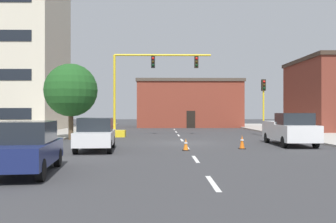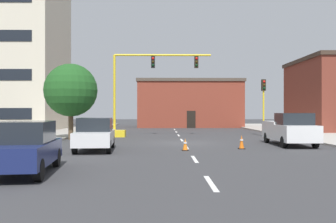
{
  "view_description": "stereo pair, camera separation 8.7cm",
  "coord_description": "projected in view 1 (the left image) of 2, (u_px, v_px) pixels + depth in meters",
  "views": [
    {
      "loc": [
        -1.47,
        -24.75,
        2.06
      ],
      "look_at": [
        -0.93,
        7.26,
        2.09
      ],
      "focal_mm": 39.99,
      "sensor_mm": 36.0,
      "label": 1
    },
    {
      "loc": [
        -1.39,
        -24.75,
        2.06
      ],
      "look_at": [
        -0.93,
        7.26,
        2.09
      ],
      "focal_mm": 39.99,
      "sensor_mm": 36.0,
      "label": 2
    }
  ],
  "objects": [
    {
      "name": "ground_plane",
      "position": [
        184.0,
        143.0,
        24.77
      ],
      "size": [
        160.0,
        160.0,
        0.0
      ],
      "primitive_type": "plane",
      "color": "#38383A"
    },
    {
      "name": "lane_stripe_seg_3",
      "position": [
        182.0,
        140.0,
        27.27
      ],
      "size": [
        0.16,
        2.4,
        0.01
      ],
      "primitive_type": "cube",
      "color": "silver",
      "rests_on": "ground_plane"
    },
    {
      "name": "lane_stripe_seg_2",
      "position": [
        187.0,
        147.0,
        21.77
      ],
      "size": [
        0.16,
        2.4,
        0.01
      ],
      "primitive_type": "cube",
      "color": "silver",
      "rests_on": "ground_plane"
    },
    {
      "name": "sedan_white_near_left",
      "position": [
        96.0,
        134.0,
        19.88
      ],
      "size": [
        2.19,
        4.63,
        1.74
      ],
      "color": "white",
      "rests_on": "ground_plane"
    },
    {
      "name": "building_brick_center",
      "position": [
        189.0,
        104.0,
        51.63
      ],
      "size": [
        14.05,
        8.47,
        6.38
      ],
      "color": "brown",
      "rests_on": "ground_plane"
    },
    {
      "name": "sedan_navy_mid_left",
      "position": [
        25.0,
        147.0,
        12.46
      ],
      "size": [
        2.34,
        4.68,
        1.74
      ],
      "color": "navy",
      "rests_on": "ground_plane"
    },
    {
      "name": "lane_stripe_seg_6",
      "position": [
        174.0,
        129.0,
        43.77
      ],
      "size": [
        0.16,
        2.4,
        0.01
      ],
      "primitive_type": "cube",
      "color": "silver",
      "rests_on": "ground_plane"
    },
    {
      "name": "sidewalk_right",
      "position": [
        310.0,
        134.0,
        32.97
      ],
      "size": [
        6.0,
        56.0,
        0.14
      ],
      "primitive_type": "cube",
      "color": "#B2ADA3",
      "rests_on": "ground_plane"
    },
    {
      "name": "lane_stripe_seg_0",
      "position": [
        213.0,
        183.0,
        10.77
      ],
      "size": [
        0.16,
        2.4,
        0.01
      ],
      "primitive_type": "cube",
      "color": "silver",
      "rests_on": "ground_plane"
    },
    {
      "name": "lane_stripe_seg_4",
      "position": [
        178.0,
        135.0,
        32.77
      ],
      "size": [
        0.16,
        2.4,
        0.01
      ],
      "primitive_type": "cube",
      "color": "silver",
      "rests_on": "ground_plane"
    },
    {
      "name": "lane_stripe_seg_5",
      "position": [
        176.0,
        132.0,
        38.27
      ],
      "size": [
        0.16,
        2.4,
        0.01
      ],
      "primitive_type": "cube",
      "color": "silver",
      "rests_on": "ground_plane"
    },
    {
      "name": "tree_left_near",
      "position": [
        71.0,
        90.0,
        27.68
      ],
      "size": [
        3.92,
        3.92,
        5.64
      ],
      "color": "brown",
      "rests_on": "ground_plane"
    },
    {
      "name": "traffic_signal_gantry",
      "position": [
        128.0,
        110.0,
        30.78
      ],
      "size": [
        8.85,
        1.2,
        6.83
      ],
      "color": "yellow",
      "rests_on": "ground_plane"
    },
    {
      "name": "traffic_light_pole_right",
      "position": [
        264.0,
        94.0,
        31.52
      ],
      "size": [
        0.32,
        0.47,
        4.8
      ],
      "color": "yellow",
      "rests_on": "ground_plane"
    },
    {
      "name": "pickup_truck_white",
      "position": [
        290.0,
        129.0,
        23.0
      ],
      "size": [
        2.08,
        5.43,
        1.99
      ],
      "color": "white",
      "rests_on": "ground_plane"
    },
    {
      "name": "lane_stripe_seg_1",
      "position": [
        196.0,
        159.0,
        16.27
      ],
      "size": [
        0.16,
        2.4,
        0.01
      ],
      "primitive_type": "cube",
      "color": "silver",
      "rests_on": "ground_plane"
    },
    {
      "name": "traffic_cone_roadside_a",
      "position": [
        242.0,
        142.0,
        20.74
      ],
      "size": [
        0.36,
        0.36,
        0.78
      ],
      "color": "black",
      "rests_on": "ground_plane"
    },
    {
      "name": "sidewalk_left",
      "position": [
        46.0,
        135.0,
        32.57
      ],
      "size": [
        6.0,
        56.0,
        0.14
      ],
      "primitive_type": "cube",
      "color": "#9E998E",
      "rests_on": "ground_plane"
    },
    {
      "name": "traffic_cone_roadside_b",
      "position": [
        186.0,
        145.0,
        19.84
      ],
      "size": [
        0.36,
        0.36,
        0.65
      ],
      "color": "black",
      "rests_on": "ground_plane"
    }
  ]
}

